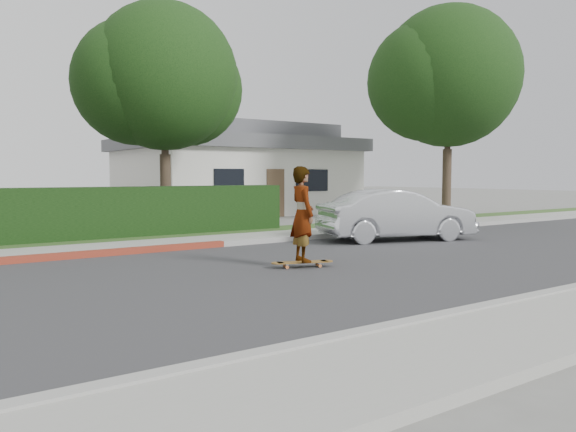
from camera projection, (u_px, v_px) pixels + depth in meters
name	position (u px, v px, depth m)	size (l,w,h in m)	color
ground	(278.00, 274.00, 10.40)	(120.00, 120.00, 0.00)	slate
road	(278.00, 274.00, 10.40)	(60.00, 8.00, 0.01)	#2D2D30
curb_near	(458.00, 315.00, 7.02)	(60.00, 0.20, 0.15)	#9E9E99
sidewalk_near	(524.00, 333.00, 6.28)	(60.00, 1.60, 0.12)	gray
curb_far	(186.00, 247.00, 13.76)	(60.00, 0.20, 0.15)	#9E9E99
sidewalk_far	(171.00, 244.00, 14.50)	(60.00, 1.60, 0.12)	gray
planting_strip	(149.00, 238.00, 15.82)	(60.00, 1.60, 0.10)	#2D4C1E
hedge	(29.00, 217.00, 14.56)	(15.00, 1.00, 1.50)	black
tree_center	(161.00, 82.00, 18.43)	(5.66, 4.84, 7.44)	#33261C
tree_right	(445.00, 81.00, 22.54)	(6.32, 5.60, 8.56)	#33261C
house	(235.00, 170.00, 27.91)	(10.60, 8.60, 4.30)	beige
skateboard	(302.00, 262.00, 11.06)	(1.26, 0.66, 0.12)	#C96D37
skateboarder	(302.00, 214.00, 10.99)	(0.68, 0.45, 1.88)	white
car_silver	(397.00, 215.00, 15.71)	(1.52, 4.35, 1.43)	silver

